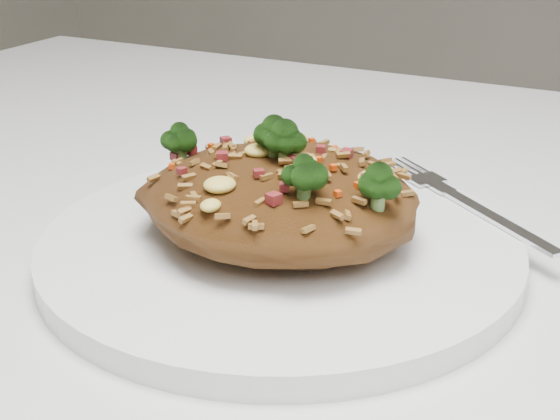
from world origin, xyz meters
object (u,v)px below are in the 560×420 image
Objects in this scene: plate at (280,246)px; fork at (472,206)px; fried_rice at (280,185)px; dining_table at (375,368)px.

plate is 1.95× the size of fork.
plate is 1.73× the size of fried_rice.
dining_table is 0.15m from fried_rice.
fried_rice reaches higher than fork.
fork is at bearing 44.83° from plate.
fried_rice is 0.12m from fork.
plate reaches higher than dining_table.
fork reaches higher than plate.
dining_table is 7.76× the size of fried_rice.
fried_rice reaches higher than plate.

